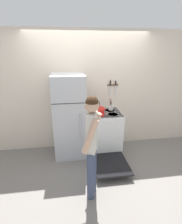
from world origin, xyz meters
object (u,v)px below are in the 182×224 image
Objects in this scene: tea_kettle at (96,108)px; person at (92,143)px; refrigerator at (70,117)px; dutch_oven_pot at (98,111)px; utensil_jar at (111,107)px; stove_range at (104,133)px.

person reaches higher than tea_kettle.
tea_kettle is at bearing 12.61° from refrigerator.
refrigerator reaches higher than dutch_oven_pot.
person is (-0.28, -1.09, -0.08)m from dutch_oven_pot.
tea_kettle is (0.01, 0.25, -0.01)m from dutch_oven_pot.
dutch_oven_pot is 1.15× the size of utensil_jar.
dutch_oven_pot is at bearing -141.86° from utensil_jar.
utensil_jar is (0.33, 0.26, -0.01)m from dutch_oven_pot.
utensil_jar is at bearing 38.14° from dutch_oven_pot.
stove_range is at bearing -2.89° from refrigerator.
utensil_jar reaches higher than dutch_oven_pot.
dutch_oven_pot is (0.56, -0.13, 0.13)m from refrigerator.
refrigerator is at bearing -171.43° from utensil_jar.
tea_kettle is at bearing -178.91° from utensil_jar.
utensil_jar is (0.17, 0.17, 0.52)m from stove_range.
refrigerator is 1.08× the size of person.
tea_kettle is 1.38m from person.
utensil_jar reaches higher than tea_kettle.
refrigerator is at bearing 177.11° from stove_range.
stove_range is 5.28× the size of tea_kettle.
dutch_oven_pot is at bearing -92.81° from tea_kettle.
stove_range is at bearing -0.59° from person.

